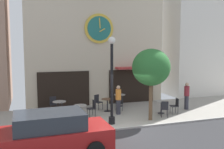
% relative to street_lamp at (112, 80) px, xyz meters
% --- Properties ---
extents(ground_plane, '(27.87, 10.54, 0.13)m').
position_rel_street_lamp_xyz_m(ground_plane, '(0.44, -0.81, -2.24)').
color(ground_plane, '#9E998E').
extents(clock_building, '(9.41, 4.35, 10.85)m').
position_rel_street_lamp_xyz_m(clock_building, '(0.59, 5.93, 3.41)').
color(clock_building, beige).
rests_on(clock_building, ground_plane).
extents(street_lamp, '(0.36, 0.36, 4.36)m').
position_rel_street_lamp_xyz_m(street_lamp, '(0.00, 0.00, 0.00)').
color(street_lamp, black).
rests_on(street_lamp, ground_plane).
extents(street_tree, '(2.03, 1.83, 3.77)m').
position_rel_street_lamp_xyz_m(street_tree, '(2.17, 0.02, 0.57)').
color(street_tree, brown).
rests_on(street_tree, ground_plane).
extents(cafe_table_near_door, '(0.76, 0.76, 0.77)m').
position_rel_street_lamp_xyz_m(cafe_table_near_door, '(-2.28, 2.65, -1.65)').
color(cafe_table_near_door, black).
rests_on(cafe_table_near_door, ground_plane).
extents(cafe_table_leftmost, '(0.68, 0.68, 0.76)m').
position_rel_street_lamp_xyz_m(cafe_table_leftmost, '(-1.32, 1.39, -1.68)').
color(cafe_table_leftmost, black).
rests_on(cafe_table_leftmost, ground_plane).
extents(cafe_table_rightmost, '(0.72, 0.72, 0.76)m').
position_rel_street_lamp_xyz_m(cafe_table_rightmost, '(0.55, 2.50, -1.67)').
color(cafe_table_rightmost, black).
rests_on(cafe_table_rightmost, ground_plane).
extents(cafe_table_center, '(0.75, 0.75, 0.77)m').
position_rel_street_lamp_xyz_m(cafe_table_center, '(1.72, 3.54, -1.65)').
color(cafe_table_center, black).
rests_on(cafe_table_center, ground_plane).
extents(cafe_table_center_right, '(0.70, 0.70, 0.75)m').
position_rel_street_lamp_xyz_m(cafe_table_center_right, '(3.37, 1.03, -1.69)').
color(cafe_table_center_right, black).
rests_on(cafe_table_center_right, ground_plane).
extents(cafe_chair_facing_wall, '(0.46, 0.46, 0.90)m').
position_rel_street_lamp_xyz_m(cafe_chair_facing_wall, '(4.14, 0.73, -1.68)').
color(cafe_chair_facing_wall, black).
rests_on(cafe_chair_facing_wall, ground_plane).
extents(cafe_chair_near_tree, '(0.52, 0.52, 0.90)m').
position_rel_street_lamp_xyz_m(cafe_chair_near_tree, '(3.15, 0.25, -1.68)').
color(cafe_chair_near_tree, black).
rests_on(cafe_chair_near_tree, ground_plane).
extents(cafe_chair_left_end, '(0.42, 0.42, 0.90)m').
position_rel_street_lamp_xyz_m(cafe_chair_left_end, '(-2.55, 3.46, -1.68)').
color(cafe_chair_left_end, black).
rests_on(cafe_chair_left_end, ground_plane).
extents(cafe_chair_facing_street, '(0.47, 0.47, 0.90)m').
position_rel_street_lamp_xyz_m(cafe_chair_facing_street, '(-0.57, 1.71, -1.68)').
color(cafe_chair_facing_street, black).
rests_on(cafe_chair_facing_street, ground_plane).
extents(cafe_chair_corner, '(0.55, 0.55, 0.90)m').
position_rel_street_lamp_xyz_m(cafe_chair_corner, '(0.13, 3.19, -1.68)').
color(cafe_chair_corner, black).
rests_on(cafe_chair_corner, ground_plane).
extents(cafe_chair_curbside, '(0.42, 0.42, 0.90)m').
position_rel_street_lamp_xyz_m(cafe_chair_curbside, '(1.34, 2.44, -1.68)').
color(cafe_chair_curbside, black).
rests_on(cafe_chair_curbside, ground_plane).
extents(cafe_chair_outer, '(0.44, 0.44, 0.90)m').
position_rel_street_lamp_xyz_m(cafe_chair_outer, '(-2.17, 1.51, -1.68)').
color(cafe_chair_outer, black).
rests_on(cafe_chair_outer, ground_plane).
extents(pedestrian_maroon, '(0.38, 0.38, 1.67)m').
position_rel_street_lamp_xyz_m(pedestrian_maroon, '(5.37, 1.43, -1.35)').
color(pedestrian_maroon, '#2D2D38').
rests_on(pedestrian_maroon, ground_plane).
extents(pedestrian_orange, '(0.36, 0.36, 1.67)m').
position_rel_street_lamp_xyz_m(pedestrian_orange, '(0.94, 1.65, -1.35)').
color(pedestrian_orange, '#2D2D38').
rests_on(pedestrian_orange, ground_plane).
extents(parked_car_red, '(4.35, 2.12, 1.55)m').
position_rel_street_lamp_xyz_m(parked_car_red, '(-3.26, -2.84, -1.45)').
color(parked_car_red, maroon).
rests_on(parked_car_red, ground_plane).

